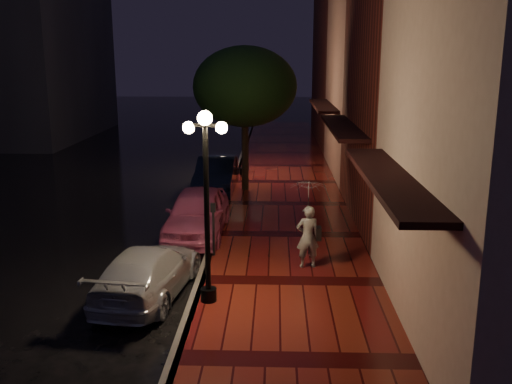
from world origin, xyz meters
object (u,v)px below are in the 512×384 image
(streetlamp_near, at_px, (206,196))
(street_tree, at_px, (245,89))
(pink_car, at_px, (197,213))
(parking_meter, at_px, (213,224))
(navy_car, at_px, (217,175))
(streetlamp_far, at_px, (243,122))
(silver_car, at_px, (148,272))
(woman_with_umbrella, at_px, (308,211))

(streetlamp_near, height_order, street_tree, street_tree)
(street_tree, xyz_separation_m, pink_car, (-1.21, -5.81, -3.49))
(pink_car, relative_size, parking_meter, 2.94)
(streetlamp_near, xyz_separation_m, navy_car, (-0.95, 11.10, -1.87))
(parking_meter, bearing_deg, streetlamp_near, -83.87)
(streetlamp_far, relative_size, parking_meter, 2.87)
(streetlamp_far, distance_m, navy_car, 3.58)
(pink_car, xyz_separation_m, silver_car, (-0.55, -4.60, -0.15))
(woman_with_umbrella, bearing_deg, streetlamp_far, -88.62)
(silver_car, distance_m, parking_meter, 2.79)
(woman_with_umbrella, bearing_deg, street_tree, -86.49)
(pink_car, height_order, silver_car, pink_car)
(pink_car, xyz_separation_m, woman_with_umbrella, (3.30, -2.96, 0.93))
(streetlamp_near, height_order, streetlamp_far, same)
(woman_with_umbrella, height_order, parking_meter, woman_with_umbrella)
(streetlamp_far, height_order, street_tree, street_tree)
(streetlamp_near, xyz_separation_m, street_tree, (0.26, 10.99, 1.64))
(parking_meter, bearing_deg, woman_with_umbrella, -14.81)
(navy_car, xyz_separation_m, silver_car, (-0.55, -10.53, -0.12))
(streetlamp_near, relative_size, streetlamp_far, 1.00)
(pink_car, relative_size, silver_car, 1.06)
(navy_car, distance_m, parking_meter, 8.14)
(streetlamp_far, bearing_deg, silver_car, -96.37)
(navy_car, xyz_separation_m, woman_with_umbrella, (3.30, -8.88, 0.96))
(street_tree, bearing_deg, streetlamp_far, 94.91)
(woman_with_umbrella, bearing_deg, navy_car, -79.52)
(street_tree, bearing_deg, pink_car, -101.75)
(woman_with_umbrella, distance_m, parking_meter, 2.75)
(silver_car, height_order, parking_meter, parking_meter)
(navy_car, bearing_deg, street_tree, -5.01)
(streetlamp_far, bearing_deg, street_tree, -85.09)
(street_tree, xyz_separation_m, parking_meter, (-0.46, -7.99, -3.18))
(street_tree, distance_m, pink_car, 6.89)
(streetlamp_near, height_order, navy_car, streetlamp_near)
(navy_car, bearing_deg, silver_car, -92.80)
(streetlamp_near, relative_size, parking_meter, 2.87)
(streetlamp_far, distance_m, street_tree, 3.44)
(streetlamp_far, distance_m, woman_with_umbrella, 12.05)
(streetlamp_far, height_order, woman_with_umbrella, streetlamp_far)
(pink_car, height_order, woman_with_umbrella, woman_with_umbrella)
(streetlamp_near, distance_m, pink_car, 5.58)
(street_tree, height_order, silver_car, street_tree)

